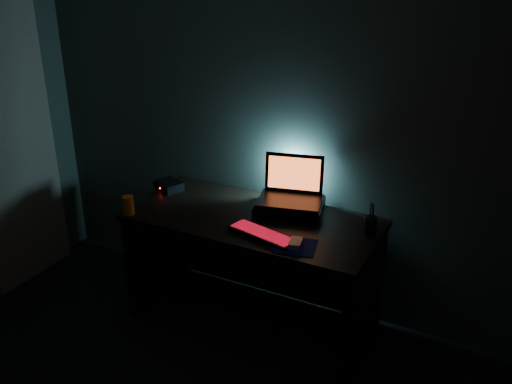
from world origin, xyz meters
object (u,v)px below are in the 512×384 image
juice_glass (128,205)px  mouse (296,243)px  pen_cup (370,225)px  keyboard (263,234)px  laptop (292,190)px  router (169,186)px

juice_glass → mouse: bearing=4.6°
pen_cup → juice_glass: bearing=-163.1°
keyboard → mouse: 0.21m
keyboard → pen_cup: size_ratio=4.29×
keyboard → mouse: bearing=6.6°
laptop → juice_glass: laptop is taller
laptop → juice_glass: size_ratio=3.77×
mouse → pen_cup: 0.45m
keyboard → router: router is taller
mouse → keyboard: bearing=160.5°
laptop → pen_cup: laptop is taller
pen_cup → mouse: bearing=-133.3°
laptop → router: size_ratio=2.11×
keyboard → juice_glass: size_ratio=3.75×
mouse → router: router is taller
laptop → mouse: 0.50m
mouse → juice_glass: 1.05m
mouse → pen_cup: bearing=33.9°
keyboard → pen_cup: pen_cup is taller
juice_glass → router: juice_glass is taller
laptop → juice_glass: (-0.83, -0.52, -0.06)m
pen_cup → router: (-1.36, 0.00, -0.02)m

